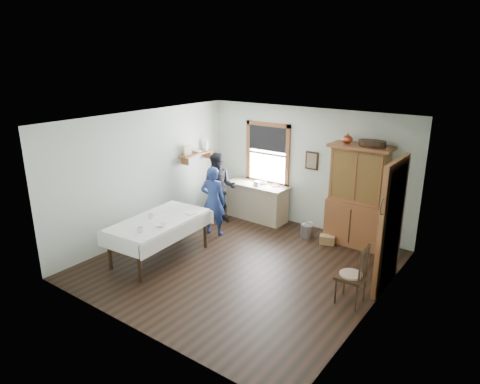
{
  "coord_description": "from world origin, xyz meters",
  "views": [
    {
      "loc": [
        4.27,
        -5.86,
        3.77
      ],
      "look_at": [
        -0.23,
        0.3,
        1.32
      ],
      "focal_mm": 32.0,
      "sensor_mm": 36.0,
      "label": 1
    }
  ],
  "objects_px": {
    "dining_table": "(160,239)",
    "pail": "(307,231)",
    "wicker_basket": "(327,240)",
    "spindle_chair": "(352,274)",
    "woman_blue": "(213,203)",
    "china_hutch": "(357,196)",
    "work_counter": "(257,202)",
    "figure_dark": "(219,190)"
  },
  "relations": [
    {
      "from": "spindle_chair",
      "to": "figure_dark",
      "type": "bearing_deg",
      "value": 157.59
    },
    {
      "from": "woman_blue",
      "to": "work_counter",
      "type": "bearing_deg",
      "value": -119.35
    },
    {
      "from": "spindle_chair",
      "to": "woman_blue",
      "type": "distance_m",
      "value": 3.59
    },
    {
      "from": "china_hutch",
      "to": "woman_blue",
      "type": "bearing_deg",
      "value": -154.58
    },
    {
      "from": "dining_table",
      "to": "pail",
      "type": "relative_size",
      "value": 6.91
    },
    {
      "from": "dining_table",
      "to": "pail",
      "type": "distance_m",
      "value": 3.16
    },
    {
      "from": "wicker_basket",
      "to": "woman_blue",
      "type": "distance_m",
      "value": 2.53
    },
    {
      "from": "work_counter",
      "to": "pail",
      "type": "relative_size",
      "value": 5.21
    },
    {
      "from": "work_counter",
      "to": "china_hutch",
      "type": "height_order",
      "value": "china_hutch"
    },
    {
      "from": "china_hutch",
      "to": "spindle_chair",
      "type": "bearing_deg",
      "value": -70.61
    },
    {
      "from": "pail",
      "to": "wicker_basket",
      "type": "relative_size",
      "value": 0.94
    },
    {
      "from": "work_counter",
      "to": "spindle_chair",
      "type": "bearing_deg",
      "value": -32.03
    },
    {
      "from": "dining_table",
      "to": "spindle_chair",
      "type": "bearing_deg",
      "value": 10.42
    },
    {
      "from": "china_hutch",
      "to": "dining_table",
      "type": "bearing_deg",
      "value": -135.55
    },
    {
      "from": "dining_table",
      "to": "pail",
      "type": "bearing_deg",
      "value": 54.17
    },
    {
      "from": "spindle_chair",
      "to": "pail",
      "type": "xyz_separation_m",
      "value": [
        -1.75,
        1.89,
        -0.36
      ]
    },
    {
      "from": "work_counter",
      "to": "dining_table",
      "type": "height_order",
      "value": "work_counter"
    },
    {
      "from": "wicker_basket",
      "to": "dining_table",
      "type": "bearing_deg",
      "value": -133.19
    },
    {
      "from": "wicker_basket",
      "to": "figure_dark",
      "type": "bearing_deg",
      "value": -172.87
    },
    {
      "from": "pail",
      "to": "figure_dark",
      "type": "height_order",
      "value": "figure_dark"
    },
    {
      "from": "spindle_chair",
      "to": "pail",
      "type": "height_order",
      "value": "spindle_chair"
    },
    {
      "from": "china_hutch",
      "to": "pail",
      "type": "height_order",
      "value": "china_hutch"
    },
    {
      "from": "work_counter",
      "to": "dining_table",
      "type": "bearing_deg",
      "value": -95.28
    },
    {
      "from": "dining_table",
      "to": "china_hutch",
      "type": "bearing_deg",
      "value": 45.6
    },
    {
      "from": "pail",
      "to": "spindle_chair",
      "type": "bearing_deg",
      "value": -47.28
    },
    {
      "from": "spindle_chair",
      "to": "figure_dark",
      "type": "height_order",
      "value": "figure_dark"
    },
    {
      "from": "figure_dark",
      "to": "dining_table",
      "type": "bearing_deg",
      "value": -113.16
    },
    {
      "from": "spindle_chair",
      "to": "woman_blue",
      "type": "height_order",
      "value": "woman_blue"
    },
    {
      "from": "wicker_basket",
      "to": "woman_blue",
      "type": "relative_size",
      "value": 0.22
    },
    {
      "from": "spindle_chair",
      "to": "wicker_basket",
      "type": "height_order",
      "value": "spindle_chair"
    },
    {
      "from": "dining_table",
      "to": "woman_blue",
      "type": "relative_size",
      "value": 1.4
    },
    {
      "from": "work_counter",
      "to": "wicker_basket",
      "type": "bearing_deg",
      "value": -7.64
    },
    {
      "from": "work_counter",
      "to": "woman_blue",
      "type": "relative_size",
      "value": 1.06
    },
    {
      "from": "pail",
      "to": "china_hutch",
      "type": "bearing_deg",
      "value": 16.82
    },
    {
      "from": "work_counter",
      "to": "china_hutch",
      "type": "xyz_separation_m",
      "value": [
        2.43,
        0.0,
        0.61
      ]
    },
    {
      "from": "woman_blue",
      "to": "spindle_chair",
      "type": "bearing_deg",
      "value": 147.59
    },
    {
      "from": "china_hutch",
      "to": "figure_dark",
      "type": "relative_size",
      "value": 1.37
    },
    {
      "from": "wicker_basket",
      "to": "pail",
      "type": "bearing_deg",
      "value": 173.92
    },
    {
      "from": "dining_table",
      "to": "wicker_basket",
      "type": "distance_m",
      "value": 3.45
    },
    {
      "from": "dining_table",
      "to": "wicker_basket",
      "type": "relative_size",
      "value": 6.48
    },
    {
      "from": "dining_table",
      "to": "spindle_chair",
      "type": "distance_m",
      "value": 3.66
    },
    {
      "from": "china_hutch",
      "to": "woman_blue",
      "type": "relative_size",
      "value": 1.47
    }
  ]
}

